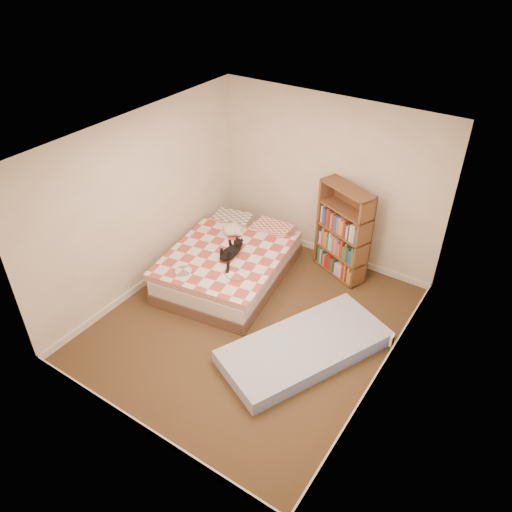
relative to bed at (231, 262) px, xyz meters
The scene contains 6 objects.
room 1.42m from the bed, 39.88° to the right, with size 3.51×4.01×2.51m.
bed is the anchor object (origin of this frame).
bookshelf 1.64m from the bed, 38.08° to the left, with size 0.95×0.60×1.41m.
floor_mattress 1.84m from the bed, 24.78° to the right, with size 0.93×2.07×0.19m, color #7990CA.
black_cat 0.37m from the bed, 47.38° to the right, with size 0.28×0.73×0.16m.
white_dog 0.50m from the bed, 121.84° to the left, with size 0.39×0.40×0.15m.
Camera 1 is at (2.76, -4.04, 4.49)m, focal length 35.00 mm.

